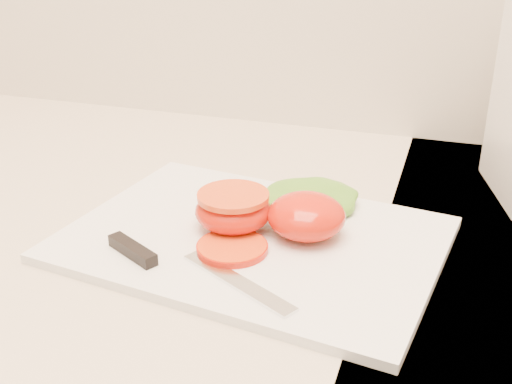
% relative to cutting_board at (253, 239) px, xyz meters
% --- Properties ---
extents(cutting_board, '(0.41, 0.32, 0.01)m').
position_rel_cutting_board_xyz_m(cutting_board, '(0.00, 0.00, 0.00)').
color(cutting_board, white).
rests_on(cutting_board, counter).
extents(tomato_half_dome, '(0.08, 0.08, 0.04)m').
position_rel_cutting_board_xyz_m(tomato_half_dome, '(0.05, 0.02, 0.03)').
color(tomato_half_dome, red).
rests_on(tomato_half_dome, cutting_board).
extents(tomato_half_cut, '(0.08, 0.08, 0.04)m').
position_rel_cutting_board_xyz_m(tomato_half_cut, '(-0.02, 0.01, 0.03)').
color(tomato_half_cut, red).
rests_on(tomato_half_cut, cutting_board).
extents(tomato_slice_0, '(0.07, 0.07, 0.01)m').
position_rel_cutting_board_xyz_m(tomato_slice_0, '(-0.01, -0.04, 0.01)').
color(tomato_slice_0, orange).
rests_on(tomato_slice_0, cutting_board).
extents(lettuce_leaf_0, '(0.13, 0.12, 0.02)m').
position_rel_cutting_board_xyz_m(lettuce_leaf_0, '(0.04, 0.08, 0.02)').
color(lettuce_leaf_0, '#659A28').
rests_on(lettuce_leaf_0, cutting_board).
extents(knife, '(0.21, 0.08, 0.01)m').
position_rel_cutting_board_xyz_m(knife, '(-0.05, -0.08, 0.01)').
color(knife, silver).
rests_on(knife, cutting_board).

